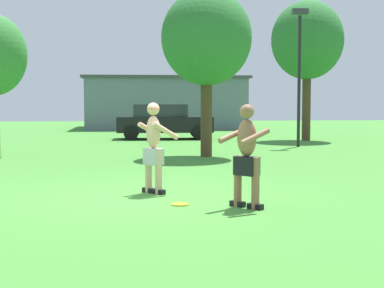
% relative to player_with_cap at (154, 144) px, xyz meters
% --- Properties ---
extents(ground_plane, '(80.00, 80.00, 0.00)m').
position_rel_player_with_cap_xyz_m(ground_plane, '(-0.14, -0.38, -0.93)').
color(ground_plane, '#428433').
extents(player_with_cap, '(0.78, 0.71, 1.70)m').
position_rel_player_with_cap_xyz_m(player_with_cap, '(0.00, 0.00, 0.00)').
color(player_with_cap, black).
rests_on(player_with_cap, ground_plane).
extents(player_in_black, '(0.83, 0.74, 1.66)m').
position_rel_player_with_cap_xyz_m(player_in_black, '(1.41, -1.63, -0.05)').
color(player_in_black, black).
rests_on(player_in_black, ground_plane).
extents(frisbee, '(0.29, 0.29, 0.03)m').
position_rel_player_with_cap_xyz_m(frisbee, '(0.38, -1.26, -0.92)').
color(frisbee, yellow).
rests_on(frisbee, ground_plane).
extents(car_black_far_end, '(4.37, 2.17, 1.58)m').
position_rel_player_with_cap_xyz_m(car_black_far_end, '(1.07, 15.45, -0.10)').
color(car_black_far_end, black).
rests_on(car_black_far_end, ground_plane).
extents(lamp_post, '(0.60, 0.24, 5.15)m').
position_rel_player_with_cap_xyz_m(lamp_post, '(5.87, 10.44, 2.28)').
color(lamp_post, black).
rests_on(lamp_post, ground_plane).
extents(outbuilding_behind_lot, '(10.09, 7.19, 3.25)m').
position_rel_player_with_cap_xyz_m(outbuilding_behind_lot, '(1.73, 26.54, 0.70)').
color(outbuilding_behind_lot, slate).
rests_on(outbuilding_behind_lot, ground_plane).
extents(tree_left_field, '(2.78, 2.78, 5.13)m').
position_rel_player_with_cap_xyz_m(tree_left_field, '(1.90, 6.99, 2.70)').
color(tree_left_field, '#4C3823').
rests_on(tree_left_field, ground_plane).
extents(tree_behind_players, '(3.12, 3.12, 6.08)m').
position_rel_player_with_cap_xyz_m(tree_behind_players, '(7.23, 13.84, 3.41)').
color(tree_behind_players, '#4C3823').
rests_on(tree_behind_players, ground_plane).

